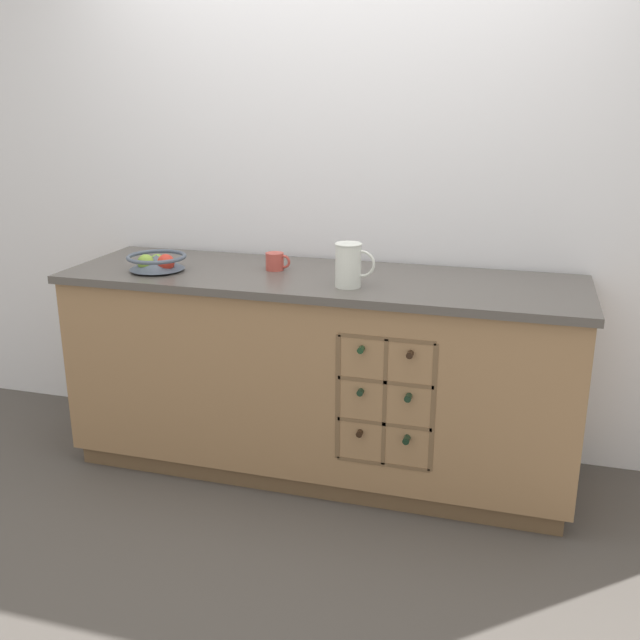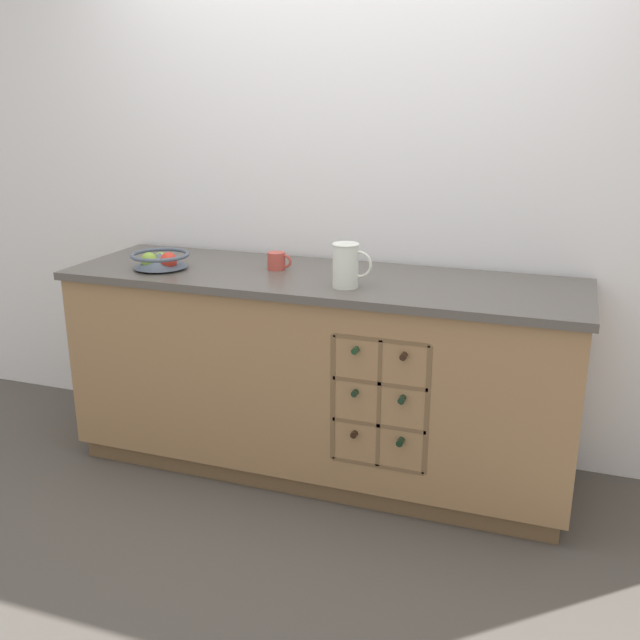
% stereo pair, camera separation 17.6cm
% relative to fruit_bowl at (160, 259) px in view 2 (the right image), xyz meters
% --- Properties ---
extents(ground_plane, '(14.00, 14.00, 0.00)m').
position_rel_fruit_bowl_xyz_m(ground_plane, '(0.74, 0.12, -0.98)').
color(ground_plane, '#4C4742').
extents(back_wall, '(4.67, 0.06, 2.55)m').
position_rel_fruit_bowl_xyz_m(back_wall, '(0.74, 0.52, 0.29)').
color(back_wall, white).
rests_on(back_wall, ground_plane).
extents(kitchen_island, '(2.31, 0.71, 0.94)m').
position_rel_fruit_bowl_xyz_m(kitchen_island, '(0.74, 0.12, -0.51)').
color(kitchen_island, brown).
rests_on(kitchen_island, ground_plane).
extents(fruit_bowl, '(0.27, 0.27, 0.08)m').
position_rel_fruit_bowl_xyz_m(fruit_bowl, '(0.00, 0.00, 0.00)').
color(fruit_bowl, '#4C5666').
rests_on(fruit_bowl, kitchen_island).
extents(white_pitcher, '(0.17, 0.11, 0.18)m').
position_rel_fruit_bowl_xyz_m(white_pitcher, '(0.91, -0.03, 0.05)').
color(white_pitcher, silver).
rests_on(white_pitcher, kitchen_island).
extents(ceramic_mug, '(0.12, 0.08, 0.08)m').
position_rel_fruit_bowl_xyz_m(ceramic_mug, '(0.51, 0.17, -0.01)').
color(ceramic_mug, '#B7473D').
rests_on(ceramic_mug, kitchen_island).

